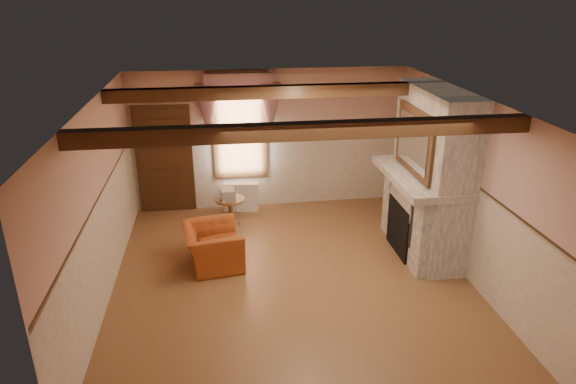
{
  "coord_description": "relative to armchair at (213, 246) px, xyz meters",
  "views": [
    {
      "loc": [
        -1.02,
        -6.92,
        4.27
      ],
      "look_at": [
        0.06,
        0.8,
        1.13
      ],
      "focal_mm": 32.0,
      "sensor_mm": 36.0,
      "label": 1
    }
  ],
  "objects": [
    {
      "name": "oil_lamp",
      "position": [
        3.45,
        0.62,
        1.23
      ],
      "size": [
        0.11,
        0.11,
        0.28
      ],
      "primitive_type": "cylinder",
      "color": "#B97434",
      "rests_on": "mantel"
    },
    {
      "name": "window_drapes",
      "position": [
        0.6,
        2.29,
        1.92
      ],
      "size": [
        1.3,
        0.14,
        1.4
      ],
      "primitive_type": "cube",
      "color": "gray",
      "rests_on": "wall_back"
    },
    {
      "name": "bowl",
      "position": [
        3.45,
        0.1,
        1.13
      ],
      "size": [
        0.35,
        0.35,
        0.09
      ],
      "primitive_type": "imported",
      "color": "brown",
      "rests_on": "mantel"
    },
    {
      "name": "ceiling_beam_back",
      "position": [
        1.2,
        0.61,
        2.37
      ],
      "size": [
        5.5,
        0.18,
        0.2
      ],
      "primitive_type": "cube",
      "color": "black",
      "rests_on": "ceiling"
    },
    {
      "name": "armchair",
      "position": [
        0.0,
        0.0,
        0.0
      ],
      "size": [
        1.02,
        1.13,
        0.66
      ],
      "primitive_type": "imported",
      "rotation": [
        0.0,
        0.0,
        1.71
      ],
      "color": "#994219",
      "rests_on": "floor"
    },
    {
      "name": "ceiling",
      "position": [
        1.2,
        -0.59,
        2.47
      ],
      "size": [
        5.5,
        6.0,
        0.01
      ],
      "primitive_type": "cube",
      "color": "silver",
      "rests_on": "wall_back"
    },
    {
      "name": "side_table",
      "position": [
        0.34,
        1.46,
        -0.06
      ],
      "size": [
        0.59,
        0.59,
        0.55
      ],
      "primitive_type": "cylinder",
      "rotation": [
        0.0,
        0.0,
        -0.08
      ],
      "color": "brown",
      "rests_on": "floor"
    },
    {
      "name": "mantel_clock",
      "position": [
        3.45,
        0.53,
        1.19
      ],
      "size": [
        0.14,
        0.24,
        0.2
      ],
      "primitive_type": "cube",
      "color": "black",
      "rests_on": "mantel"
    },
    {
      "name": "ceiling_beam_front",
      "position": [
        1.2,
        -1.79,
        2.37
      ],
      "size": [
        5.5,
        0.18,
        0.2
      ],
      "primitive_type": "cube",
      "color": "black",
      "rests_on": "ceiling"
    },
    {
      "name": "door",
      "position": [
        -0.9,
        2.35,
        0.72
      ],
      "size": [
        1.1,
        0.1,
        2.1
      ],
      "primitive_type": "cube",
      "color": "black",
      "rests_on": "floor"
    },
    {
      "name": "fireplace",
      "position": [
        3.63,
        0.01,
        1.07
      ],
      "size": [
        0.85,
        2.0,
        2.8
      ],
      "primitive_type": "cube",
      "color": "gray",
      "rests_on": "floor"
    },
    {
      "name": "jar_yellow",
      "position": [
        3.45,
        -0.64,
        1.15
      ],
      "size": [
        0.06,
        0.06,
        0.12
      ],
      "primitive_type": "cylinder",
      "color": "yellow",
      "rests_on": "mantel"
    },
    {
      "name": "mantel",
      "position": [
        3.45,
        0.01,
        1.03
      ],
      "size": [
        1.05,
        2.05,
        0.12
      ],
      "primitive_type": "cube",
      "color": "gray",
      "rests_on": "fireplace"
    },
    {
      "name": "radiator",
      "position": [
        0.57,
        2.11,
        -0.03
      ],
      "size": [
        0.72,
        0.27,
        0.6
      ],
      "primitive_type": "cube",
      "rotation": [
        0.0,
        0.0,
        -0.13
      ],
      "color": "silver",
      "rests_on": "floor"
    },
    {
      "name": "floor",
      "position": [
        1.2,
        -0.59,
        -0.33
      ],
      "size": [
        5.5,
        6.0,
        0.01
      ],
      "primitive_type": "cube",
      "color": "brown",
      "rests_on": "ground"
    },
    {
      "name": "candle_red",
      "position": [
        3.45,
        -0.54,
        1.17
      ],
      "size": [
        0.06,
        0.06,
        0.16
      ],
      "primitive_type": "cylinder",
      "color": "maroon",
      "rests_on": "mantel"
    },
    {
      "name": "overmantel_mirror",
      "position": [
        3.26,
        0.01,
        1.64
      ],
      "size": [
        0.06,
        1.44,
        1.04
      ],
      "primitive_type": "cube",
      "color": "silver",
      "rests_on": "fireplace"
    },
    {
      "name": "window",
      "position": [
        0.6,
        2.38,
        1.32
      ],
      "size": [
        1.06,
        0.08,
        2.02
      ],
      "primitive_type": "cube",
      "color": "white",
      "rests_on": "wall_back"
    },
    {
      "name": "firebox",
      "position": [
        3.2,
        0.01,
        0.12
      ],
      "size": [
        0.2,
        0.95,
        0.9
      ],
      "primitive_type": "cube",
      "color": "black",
      "rests_on": "floor"
    },
    {
      "name": "wall_front",
      "position": [
        1.2,
        -3.59,
        1.07
      ],
      "size": [
        5.5,
        0.02,
        2.8
      ],
      "primitive_type": "cube",
      "color": "tan",
      "rests_on": "floor"
    },
    {
      "name": "wall_right",
      "position": [
        3.95,
        -0.59,
        1.07
      ],
      "size": [
        0.02,
        6.0,
        2.8
      ],
      "primitive_type": "cube",
      "color": "tan",
      "rests_on": "floor"
    },
    {
      "name": "book_stack",
      "position": [
        0.3,
        1.45,
        0.32
      ],
      "size": [
        0.28,
        0.33,
        0.2
      ],
      "primitive_type": "cube",
      "rotation": [
        0.0,
        0.0,
        0.06
      ],
      "color": "#B7AD8C",
      "rests_on": "side_table"
    },
    {
      "name": "wainscot",
      "position": [
        1.2,
        -0.59,
        0.42
      ],
      "size": [
        5.5,
        6.0,
        1.5
      ],
      "primitive_type": null,
      "color": "beige",
      "rests_on": "floor"
    },
    {
      "name": "wall_back",
      "position": [
        1.2,
        2.41,
        1.07
      ],
      "size": [
        5.5,
        0.02,
        2.8
      ],
      "primitive_type": "cube",
      "color": "tan",
      "rests_on": "floor"
    },
    {
      "name": "chair_rail",
      "position": [
        1.2,
        -0.59,
        1.17
      ],
      "size": [
        5.5,
        6.0,
        0.08
      ],
      "primitive_type": null,
      "color": "black",
      "rests_on": "wainscot"
    },
    {
      "name": "wall_left",
      "position": [
        -1.55,
        -0.59,
        1.07
      ],
      "size": [
        0.02,
        6.0,
        2.8
      ],
      "primitive_type": "cube",
      "color": "tan",
      "rests_on": "floor"
    }
  ]
}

